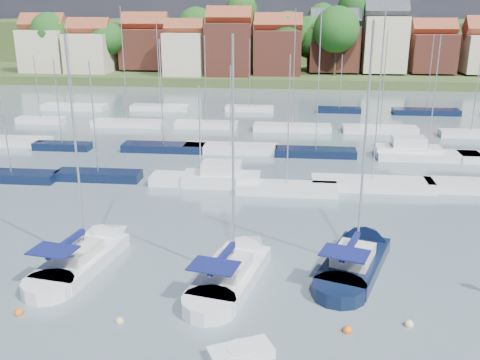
# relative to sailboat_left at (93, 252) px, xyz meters

# --- Properties ---
(ground) EXTENTS (260.00, 260.00, 0.00)m
(ground) POSITION_rel_sailboat_left_xyz_m (11.60, 35.42, -0.35)
(ground) COLOR #4B5E66
(ground) RESTS_ON ground
(sailboat_left) EXTENTS (4.71, 11.60, 15.33)m
(sailboat_left) POSITION_rel_sailboat_left_xyz_m (0.00, 0.00, 0.00)
(sailboat_left) COLOR silver
(sailboat_left) RESTS_ON ground
(sailboat_centre) EXTENTS (5.29, 11.73, 15.44)m
(sailboat_centre) POSITION_rel_sailboat_left_xyz_m (9.59, -0.96, -0.00)
(sailboat_centre) COLOR silver
(sailboat_centre) RESTS_ON ground
(sailboat_navy) EXTENTS (6.64, 12.02, 16.13)m
(sailboat_navy) POSITION_rel_sailboat_left_xyz_m (17.19, 1.38, -0.00)
(sailboat_navy) COLOR black
(sailboat_navy) RESTS_ON ground
(tender) EXTENTS (3.26, 2.55, 0.64)m
(tender) POSITION_rel_sailboat_left_xyz_m (10.65, -9.46, -0.11)
(tender) COLOR silver
(tender) RESTS_ON ground
(buoy_b) EXTENTS (0.43, 0.43, 0.43)m
(buoy_b) POSITION_rel_sailboat_left_xyz_m (4.17, -7.28, -0.35)
(buoy_b) COLOR beige
(buoy_b) RESTS_ON ground
(buoy_c) EXTENTS (0.43, 0.43, 0.43)m
(buoy_c) POSITION_rel_sailboat_left_xyz_m (8.48, -6.05, -0.35)
(buoy_c) COLOR #D85914
(buoy_c) RESTS_ON ground
(buoy_d) EXTENTS (0.51, 0.51, 0.51)m
(buoy_d) POSITION_rel_sailboat_left_xyz_m (15.75, -6.87, -0.35)
(buoy_d) COLOR #D85914
(buoy_d) RESTS_ON ground
(buoy_e) EXTENTS (0.49, 0.49, 0.49)m
(buoy_e) POSITION_rel_sailboat_left_xyz_m (16.45, 1.43, -0.35)
(buoy_e) COLOR #D85914
(buoy_e) RESTS_ON ground
(buoy_f) EXTENTS (0.46, 0.46, 0.46)m
(buoy_f) POSITION_rel_sailboat_left_xyz_m (18.92, -6.01, -0.35)
(buoy_f) COLOR beige
(buoy_f) RESTS_ON ground
(buoy_g) EXTENTS (0.49, 0.49, 0.49)m
(buoy_g) POSITION_rel_sailboat_left_xyz_m (-1.39, -7.09, -0.35)
(buoy_g) COLOR #D85914
(buoy_g) RESTS_ON ground
(marina_field) EXTENTS (79.62, 41.41, 15.93)m
(marina_field) POSITION_rel_sailboat_left_xyz_m (13.51, 30.57, 0.08)
(marina_field) COLOR silver
(marina_field) RESTS_ON ground
(far_shore_town) EXTENTS (212.46, 90.00, 22.27)m
(far_shore_town) POSITION_rel_sailboat_left_xyz_m (13.83, 128.09, 4.25)
(far_shore_town) COLOR #404C26
(far_shore_town) RESTS_ON ground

